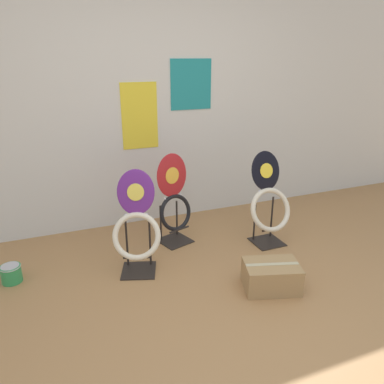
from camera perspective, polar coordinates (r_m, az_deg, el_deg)
name	(u,v)px	position (r m, az deg, el deg)	size (l,w,h in m)	color
ground_plane	(256,348)	(2.56, 9.67, -22.41)	(14.00, 14.00, 0.00)	#A37547
wall_back	(152,99)	(3.92, -6.16, 13.84)	(8.00, 0.07, 2.60)	silver
toilet_seat_display_jazz_black	(269,203)	(3.60, 11.66, -1.64)	(0.42, 0.31, 0.88)	black
toilet_seat_display_crimson_swirl	(174,203)	(3.55, -2.76, -1.76)	(0.37, 0.35, 0.88)	black
toilet_seat_display_purple_note	(137,228)	(3.09, -8.44, -5.38)	(0.44, 0.38, 0.86)	black
paint_can	(11,273)	(3.39, -25.85, -11.07)	(0.16, 0.16, 0.15)	#2D8E4C
storage_box	(271,276)	(3.04, 11.99, -12.43)	(0.49, 0.40, 0.21)	#A37F51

